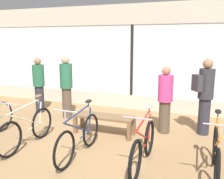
% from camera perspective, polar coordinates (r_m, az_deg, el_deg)
% --- Properties ---
extents(ground_plane, '(24.00, 24.00, 0.00)m').
position_cam_1_polar(ground_plane, '(5.09, -6.43, -13.87)').
color(ground_plane, '#99754C').
extents(shop_back_wall, '(12.00, 0.08, 3.20)m').
position_cam_1_polar(shop_back_wall, '(7.70, 4.60, 7.42)').
color(shop_back_wall, beige).
rests_on(shop_back_wall, ground_plane).
extents(bicycle_left, '(0.46, 1.69, 1.03)m').
position_cam_1_polar(bicycle_left, '(5.44, -18.78, -8.41)').
color(bicycle_left, black).
rests_on(bicycle_left, ground_plane).
extents(bicycle_center, '(0.46, 1.70, 1.02)m').
position_cam_1_polar(bicycle_center, '(4.79, -7.48, -10.64)').
color(bicycle_center, black).
rests_on(bicycle_center, ground_plane).
extents(bicycle_right, '(0.46, 1.67, 1.02)m').
position_cam_1_polar(bicycle_right, '(4.42, 7.17, -12.69)').
color(bicycle_right, black).
rests_on(bicycle_right, ground_plane).
extents(bicycle_far_right, '(0.46, 1.68, 1.03)m').
position_cam_1_polar(bicycle_far_right, '(4.40, 22.68, -13.46)').
color(bicycle_far_right, black).
rests_on(bicycle_far_right, ground_plane).
extents(display_bench, '(1.40, 0.44, 0.45)m').
position_cam_1_polar(display_bench, '(5.80, -1.82, -6.71)').
color(display_bench, brown).
rests_on(display_bench, ground_plane).
extents(customer_near_rack, '(0.48, 0.48, 1.73)m').
position_cam_1_polar(customer_near_rack, '(7.01, -10.39, 0.90)').
color(customer_near_rack, brown).
rests_on(customer_near_rack, ground_plane).
extents(customer_by_window, '(0.36, 0.36, 1.64)m').
position_cam_1_polar(customer_by_window, '(7.75, -16.37, 1.21)').
color(customer_by_window, '#2D2D38').
rests_on(customer_by_window, ground_plane).
extents(customer_mid_floor, '(0.43, 0.43, 1.56)m').
position_cam_1_polar(customer_mid_floor, '(5.90, 12.05, -2.11)').
color(customer_mid_floor, brown).
rests_on(customer_mid_floor, ground_plane).
extents(customer_near_bench, '(0.56, 0.52, 1.74)m').
position_cam_1_polar(customer_near_bench, '(6.02, 20.46, -1.08)').
color(customer_near_bench, '#2D2D38').
rests_on(customer_near_bench, ground_plane).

